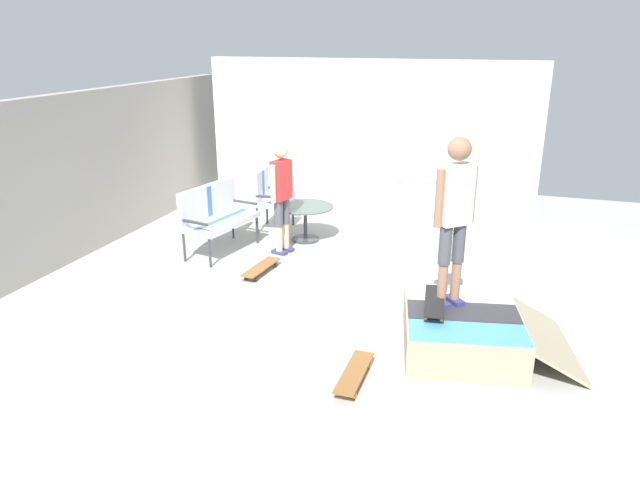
# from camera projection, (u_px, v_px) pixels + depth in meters

# --- Properties ---
(ground_plane) EXTENTS (12.00, 12.00, 0.10)m
(ground_plane) POSITION_uv_depth(u_px,v_px,m) (330.00, 297.00, 7.55)
(ground_plane) COLOR #A8A8A3
(back_wall_cinderblock) EXTENTS (9.00, 0.20, 2.37)m
(back_wall_cinderblock) POSITION_uv_depth(u_px,v_px,m) (61.00, 181.00, 8.32)
(back_wall_cinderblock) COLOR #9E998E
(back_wall_cinderblock) RESTS_ON ground_plane
(house_facade) EXTENTS (0.23, 6.00, 2.74)m
(house_facade) POSITION_uv_depth(u_px,v_px,m) (367.00, 138.00, 10.63)
(house_facade) COLOR white
(house_facade) RESTS_ON ground_plane
(skate_ramp) EXTENTS (1.67, 1.97, 0.43)m
(skate_ramp) POSITION_uv_depth(u_px,v_px,m) (464.00, 330.00, 6.17)
(skate_ramp) COLOR tan
(skate_ramp) RESTS_ON ground_plane
(patio_bench) EXTENTS (1.33, 0.77, 1.02)m
(patio_bench) POSITION_uv_depth(u_px,v_px,m) (215.00, 212.00, 8.83)
(patio_bench) COLOR #38383D
(patio_bench) RESTS_ON ground_plane
(patio_chair_near_house) EXTENTS (0.67, 0.61, 1.02)m
(patio_chair_near_house) POSITION_uv_depth(u_px,v_px,m) (268.00, 194.00, 9.87)
(patio_chair_near_house) COLOR #38383D
(patio_chair_near_house) RESTS_ON ground_plane
(patio_table) EXTENTS (0.90, 0.90, 0.57)m
(patio_table) POSITION_uv_depth(u_px,v_px,m) (305.00, 216.00, 9.37)
(patio_table) COLOR #38383D
(patio_table) RESTS_ON ground_plane
(person_watching) EXTENTS (0.47, 0.30, 1.67)m
(person_watching) POSITION_uv_depth(u_px,v_px,m) (281.00, 190.00, 8.65)
(person_watching) COLOR navy
(person_watching) RESTS_ON ground_plane
(person_skater) EXTENTS (0.37, 0.38, 1.78)m
(person_skater) POSITION_uv_depth(u_px,v_px,m) (455.00, 209.00, 5.92)
(person_skater) COLOR navy
(person_skater) RESTS_ON skate_ramp
(skateboard_by_bench) EXTENTS (0.82, 0.27, 0.10)m
(skateboard_by_bench) POSITION_uv_depth(u_px,v_px,m) (261.00, 268.00, 8.15)
(skateboard_by_bench) COLOR brown
(skateboard_by_bench) RESTS_ON ground_plane
(skateboard_spare) EXTENTS (0.80, 0.20, 0.10)m
(skateboard_spare) POSITION_uv_depth(u_px,v_px,m) (354.00, 373.00, 5.61)
(skateboard_spare) COLOR brown
(skateboard_spare) RESTS_ON ground_plane
(skateboard_on_ramp) EXTENTS (0.82, 0.30, 0.10)m
(skateboard_on_ramp) POSITION_uv_depth(u_px,v_px,m) (434.00, 302.00, 6.12)
(skateboard_on_ramp) COLOR black
(skateboard_on_ramp) RESTS_ON skate_ramp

